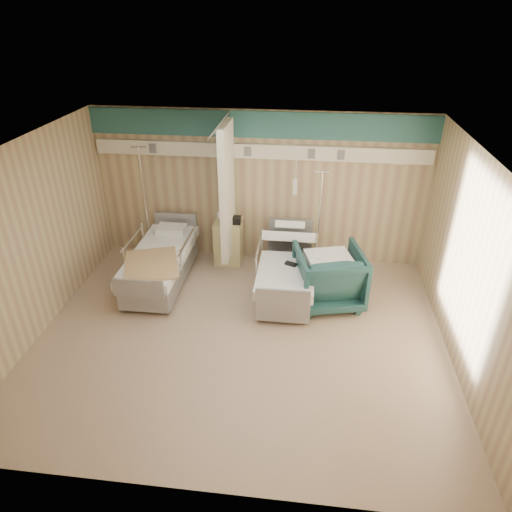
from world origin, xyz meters
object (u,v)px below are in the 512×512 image
at_px(bed_right, 287,275).
at_px(bed_left, 161,267).
at_px(bedside_cabinet, 229,241).
at_px(iv_stand_left, 150,237).
at_px(iv_stand_right, 317,251).
at_px(visitor_armchair, 329,277).

height_order(bed_right, bed_left, same).
xyz_separation_m(bed_right, bed_left, (-2.20, 0.00, 0.00)).
xyz_separation_m(bed_right, bedside_cabinet, (-1.15, 0.90, 0.11)).
relative_size(bedside_cabinet, iv_stand_left, 0.39).
xyz_separation_m(bed_left, iv_stand_right, (2.70, 0.77, 0.08)).
height_order(bed_right, iv_stand_right, iv_stand_right).
bearing_deg(visitor_armchair, bedside_cabinet, -44.97).
xyz_separation_m(iv_stand_right, iv_stand_left, (-3.18, 0.10, 0.06)).
distance_m(bed_left, iv_stand_left, 1.01).
relative_size(bed_left, iv_stand_right, 1.13).
bearing_deg(bed_right, bedside_cabinet, 141.95).
distance_m(bed_right, bedside_cabinet, 1.46).
distance_m(bed_right, visitor_armchair, 0.75).
xyz_separation_m(visitor_armchair, iv_stand_right, (-0.19, 1.01, -0.09)).
height_order(bedside_cabinet, visitor_armchair, visitor_armchair).
bearing_deg(visitor_armchair, bed_right, -32.15).
bearing_deg(iv_stand_left, visitor_armchair, -18.22).
height_order(visitor_armchair, iv_stand_right, iv_stand_right).
bearing_deg(bedside_cabinet, visitor_armchair, -31.70).
xyz_separation_m(visitor_armchair, iv_stand_left, (-3.37, 1.11, -0.03)).
relative_size(bed_right, bed_left, 1.00).
relative_size(bed_right, iv_stand_right, 1.13).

